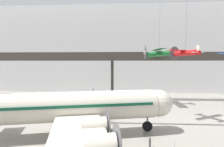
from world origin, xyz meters
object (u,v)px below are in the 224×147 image
(stanchion_barrier, at_px, (174,147))
(info_sign_pedestal, at_px, (150,144))
(airliner_silver_main, at_px, (70,107))
(suspended_plane_green_biplane, at_px, (159,54))
(suspended_plane_red_highwing, at_px, (186,53))

(stanchion_barrier, height_order, info_sign_pedestal, info_sign_pedestal)
(airliner_silver_main, relative_size, suspended_plane_green_biplane, 2.58)
(airliner_silver_main, height_order, info_sign_pedestal, airliner_silver_main)
(stanchion_barrier, bearing_deg, suspended_plane_red_highwing, 69.59)
(suspended_plane_green_biplane, xyz_separation_m, stanchion_barrier, (-2.12, -22.56, -10.58))
(suspended_plane_green_biplane, relative_size, suspended_plane_red_highwing, 0.98)
(airliner_silver_main, relative_size, info_sign_pedestal, 24.77)
(suspended_plane_red_highwing, bearing_deg, suspended_plane_green_biplane, -19.64)
(airliner_silver_main, distance_m, suspended_plane_red_highwing, 19.65)
(suspended_plane_green_biplane, bearing_deg, info_sign_pedestal, 73.94)
(suspended_plane_red_highwing, relative_size, stanchion_barrier, 11.23)
(suspended_plane_green_biplane, distance_m, info_sign_pedestal, 24.89)
(airliner_silver_main, height_order, suspended_plane_green_biplane, suspended_plane_green_biplane)
(info_sign_pedestal, bearing_deg, stanchion_barrier, 9.28)
(suspended_plane_red_highwing, bearing_deg, airliner_silver_main, 86.31)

